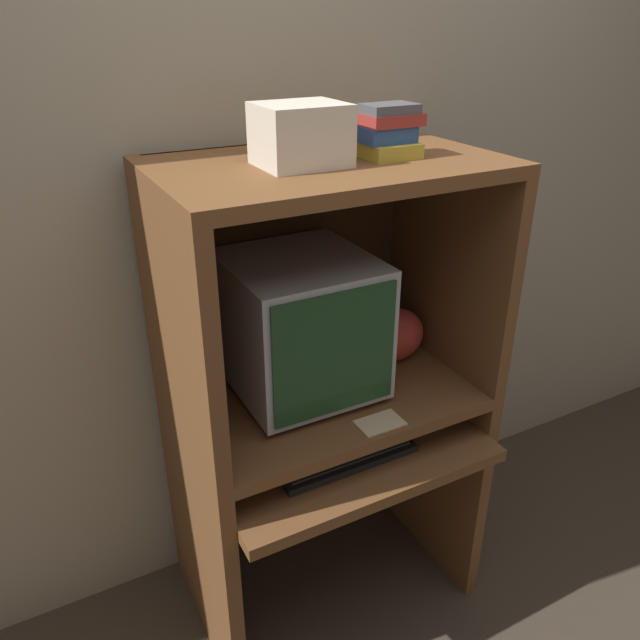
% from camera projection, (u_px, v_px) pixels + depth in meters
% --- Properties ---
extents(wall_back, '(6.00, 0.06, 2.60)m').
position_uv_depth(wall_back, '(272.00, 186.00, 1.85)').
color(wall_back, gray).
rests_on(wall_back, ground_plane).
extents(desk_base, '(0.86, 0.64, 0.66)m').
position_uv_depth(desk_base, '(331.00, 493.00, 1.94)').
color(desk_base, brown).
rests_on(desk_base, ground_plane).
extents(desk_monitor_shelf, '(0.86, 0.56, 0.12)m').
position_uv_depth(desk_monitor_shelf, '(325.00, 396.00, 1.83)').
color(desk_monitor_shelf, brown).
rests_on(desk_monitor_shelf, desk_base).
extents(hutch_upper, '(0.86, 0.56, 0.66)m').
position_uv_depth(hutch_upper, '(320.00, 246.00, 1.65)').
color(hutch_upper, brown).
rests_on(hutch_upper, desk_monitor_shelf).
extents(crt_monitor, '(0.38, 0.40, 0.40)m').
position_uv_depth(crt_monitor, '(301.00, 325.00, 1.73)').
color(crt_monitor, '#B2B2B7').
rests_on(crt_monitor, desk_monitor_shelf).
extents(keyboard, '(0.40, 0.16, 0.03)m').
position_uv_depth(keyboard, '(342.00, 453.00, 1.72)').
color(keyboard, black).
rests_on(keyboard, desk_base).
extents(mouse, '(0.07, 0.04, 0.03)m').
position_uv_depth(mouse, '(423.00, 425.00, 1.83)').
color(mouse, '#B7B7B7').
rests_on(mouse, desk_base).
extents(snack_bag, '(0.21, 0.15, 0.17)m').
position_uv_depth(snack_bag, '(393.00, 335.00, 1.93)').
color(snack_bag, '#BC382D').
rests_on(snack_bag, desk_monitor_shelf).
extents(book_stack, '(0.15, 0.11, 0.13)m').
position_uv_depth(book_stack, '(389.00, 132.00, 1.52)').
color(book_stack, gold).
rests_on(book_stack, hutch_upper).
extents(paper_card, '(0.12, 0.08, 0.00)m').
position_uv_depth(paper_card, '(380.00, 423.00, 1.66)').
color(paper_card, '#CCB28C').
rests_on(paper_card, desk_monitor_shelf).
extents(storage_box, '(0.20, 0.17, 0.14)m').
position_uv_depth(storage_box, '(301.00, 135.00, 1.43)').
color(storage_box, beige).
rests_on(storage_box, hutch_upper).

